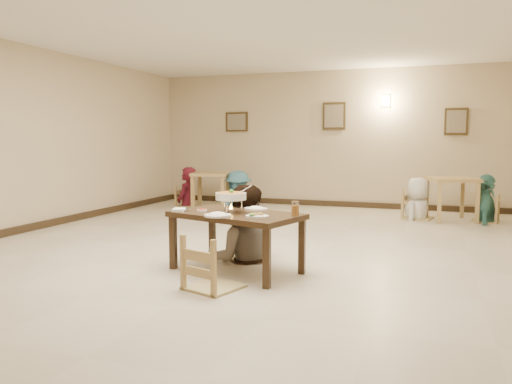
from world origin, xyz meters
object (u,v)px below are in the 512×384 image
at_px(bg_chair_rr, 486,197).
at_px(bg_diner_b, 238,171).
at_px(bg_table_right, 452,185).
at_px(bg_chair_rl, 418,191).
at_px(drink_glass, 295,210).
at_px(bg_diner_d, 487,174).
at_px(bg_diner_a, 186,167).
at_px(bg_chair_lr, 238,187).
at_px(main_diner, 243,185).
at_px(bg_diner_c, 419,177).
at_px(chair_far, 246,216).
at_px(chair_near, 213,238).
at_px(bg_chair_ll, 187,187).
at_px(curry_warmer, 231,196).
at_px(main_table, 236,220).
at_px(bg_table_left, 211,179).

relative_size(bg_chair_rr, bg_diner_b, 0.56).
relative_size(bg_table_right, bg_chair_rl, 0.94).
relative_size(drink_glass, bg_diner_d, 0.09).
bearing_deg(bg_diner_a, drink_glass, 35.90).
distance_m(bg_chair_lr, bg_diner_b, 0.35).
bearing_deg(bg_table_right, bg_chair_lr, 177.93).
height_order(main_diner, bg_diner_c, main_diner).
distance_m(chair_far, drink_glass, 1.14).
xyz_separation_m(chair_far, bg_table_right, (2.53, 3.97, 0.13)).
bearing_deg(main_diner, bg_diner_d, -147.70).
bearing_deg(chair_near, bg_chair_ll, -42.49).
xyz_separation_m(main_diner, bg_diner_c, (1.95, 4.08, -0.15)).
distance_m(curry_warmer, bg_diner_b, 5.13).
bearing_deg(bg_chair_lr, bg_diner_d, 101.71).
xyz_separation_m(chair_far, drink_glass, (0.84, -0.74, 0.22)).
bearing_deg(bg_chair_rl, bg_diner_d, -76.20).
bearing_deg(bg_diner_b, main_diner, -136.17).
relative_size(bg_diner_b, bg_diner_d, 0.95).
bearing_deg(chair_far, bg_chair_ll, 115.21).
height_order(main_table, bg_diner_a, bg_diner_a).
bearing_deg(bg_diner_a, bg_diner_d, 86.86).
xyz_separation_m(curry_warmer, drink_glass, (0.76, -0.07, -0.11)).
bearing_deg(bg_table_left, bg_diner_c, -1.26).
height_order(chair_far, bg_diner_b, bg_diner_b).
relative_size(bg_chair_ll, bg_chair_rr, 0.93).
bearing_deg(bg_chair_rl, bg_table_left, 100.57).
xyz_separation_m(main_table, bg_chair_rl, (1.82, 4.64, -0.06)).
height_order(drink_glass, bg_diner_a, bg_diner_a).
distance_m(chair_near, curry_warmer, 0.76).
bearing_deg(bg_chair_ll, bg_diner_c, -83.88).
bearing_deg(bg_table_left, bg_diner_a, 176.26).
bearing_deg(main_table, chair_near, -71.17).
xyz_separation_m(main_table, bg_diner_b, (-1.89, 4.79, 0.23)).
bearing_deg(bg_diner_b, chair_near, -139.46).
height_order(main_diner, bg_chair_lr, main_diner).
xyz_separation_m(bg_chair_ll, bg_chair_rr, (6.09, -0.09, 0.03)).
distance_m(main_table, main_diner, 0.67).
distance_m(bg_table_left, bg_chair_rl, 4.31).
bearing_deg(chair_far, drink_glass, -52.14).
height_order(bg_chair_rr, bg_diner_d, bg_diner_d).
xyz_separation_m(bg_chair_ll, bg_diner_c, (4.92, -0.13, 0.35)).
bearing_deg(bg_diner_c, bg_table_left, -71.00).
xyz_separation_m(bg_diner_c, bg_diner_d, (1.17, 0.04, 0.09)).
height_order(chair_near, main_diner, main_diner).
distance_m(chair_far, bg_diner_c, 4.44).
bearing_deg(drink_glass, bg_chair_ll, 128.15).
xyz_separation_m(bg_table_left, bg_chair_rr, (5.48, -0.05, -0.17)).
bearing_deg(bg_diner_c, chair_far, -5.85).
xyz_separation_m(chair_near, drink_glass, (0.67, 0.61, 0.23)).
distance_m(main_table, bg_table_left, 5.36).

